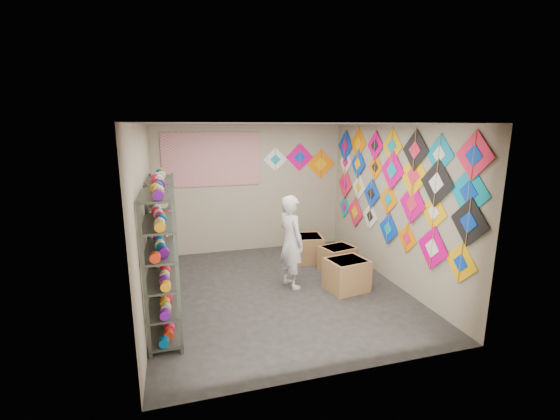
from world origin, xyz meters
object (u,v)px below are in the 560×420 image
object	(u,v)px
carton_c	(308,248)
shopkeeper	(291,242)
shelf_rack_back	(164,236)
shelf_rack_front	(162,265)
carton_b	(338,259)
carton_a	(347,275)

from	to	relation	value
carton_c	shopkeeper	bearing A→B (deg)	-114.61
shelf_rack_back	shelf_rack_front	bearing A→B (deg)	-90.00
carton_b	carton_c	world-z (taller)	carton_c
carton_b	shopkeeper	bearing A→B (deg)	-173.51
shelf_rack_front	carton_b	bearing A→B (deg)	23.86
carton_a	carton_c	xyz separation A→B (m)	(-0.14, 1.47, -0.00)
shelf_rack_back	carton_a	distance (m)	3.03
shelf_rack_front	shopkeeper	distance (m)	2.25
shelf_rack_back	carton_a	world-z (taller)	shelf_rack_back
carton_c	shelf_rack_front	bearing A→B (deg)	-134.43
carton_b	carton_c	bearing A→B (deg)	101.94
shelf_rack_front	carton_a	bearing A→B (deg)	11.34
shopkeeper	carton_c	bearing A→B (deg)	-50.00
shopkeeper	carton_c	size ratio (longest dim) A/B	2.62
shelf_rack_back	carton_b	size ratio (longest dim) A/B	3.22
shelf_rack_front	shelf_rack_back	distance (m)	1.30
shelf_rack_back	carton_c	distance (m)	2.91
shelf_rack_front	shelf_rack_back	size ratio (longest dim) A/B	1.00
carton_a	carton_b	xyz separation A→B (m)	(0.19, 0.78, -0.02)
carton_b	shelf_rack_back	bearing A→B (deg)	167.36
shelf_rack_front	carton_b	size ratio (longest dim) A/B	3.22
carton_b	carton_a	bearing A→B (deg)	-117.63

